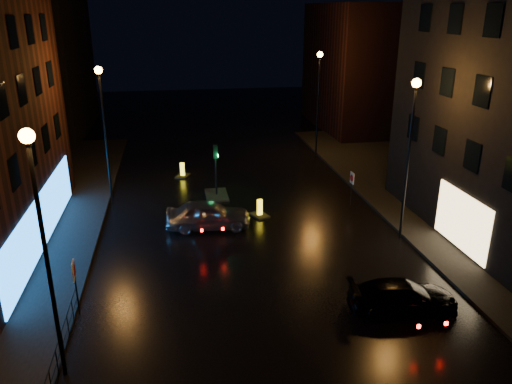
{
  "coord_description": "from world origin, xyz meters",
  "views": [
    {
      "loc": [
        -3.79,
        -16.43,
        11.48
      ],
      "look_at": [
        0.18,
        6.79,
        2.8
      ],
      "focal_mm": 35.0,
      "sensor_mm": 36.0,
      "label": 1
    }
  ],
  "objects_px": {
    "traffic_signal": "(216,189)",
    "bollard_far": "(183,174)",
    "dark_sedan": "(403,296)",
    "bollard_near": "(260,212)",
    "silver_hatchback": "(208,215)",
    "road_sign_right": "(352,181)",
    "road_sign_left": "(74,275)"
  },
  "relations": [
    {
      "from": "bollard_far",
      "to": "road_sign_right",
      "type": "relative_size",
      "value": 0.65
    },
    {
      "from": "traffic_signal",
      "to": "road_sign_left",
      "type": "xyz_separation_m",
      "value": [
        -6.7,
        -12.35,
        1.22
      ]
    },
    {
      "from": "bollard_near",
      "to": "bollard_far",
      "type": "relative_size",
      "value": 0.99
    },
    {
      "from": "silver_hatchback",
      "to": "bollard_near",
      "type": "xyz_separation_m",
      "value": [
        3.1,
        1.15,
        -0.56
      ]
    },
    {
      "from": "bollard_far",
      "to": "road_sign_left",
      "type": "height_order",
      "value": "road_sign_left"
    },
    {
      "from": "road_sign_right",
      "to": "silver_hatchback",
      "type": "bearing_deg",
      "value": 8.65
    },
    {
      "from": "dark_sedan",
      "to": "bollard_far",
      "type": "distance_m",
      "value": 20.47
    },
    {
      "from": "dark_sedan",
      "to": "bollard_far",
      "type": "xyz_separation_m",
      "value": [
        -8.19,
        18.75,
        -0.41
      ]
    },
    {
      "from": "traffic_signal",
      "to": "dark_sedan",
      "type": "distance_m",
      "value": 15.62
    },
    {
      "from": "bollard_near",
      "to": "road_sign_left",
      "type": "xyz_separation_m",
      "value": [
        -8.88,
        -8.55,
        1.49
      ]
    },
    {
      "from": "traffic_signal",
      "to": "dark_sedan",
      "type": "relative_size",
      "value": 0.79
    },
    {
      "from": "road_sign_right",
      "to": "dark_sedan",
      "type": "bearing_deg",
      "value": 77.36
    },
    {
      "from": "dark_sedan",
      "to": "road_sign_right",
      "type": "bearing_deg",
      "value": -3.82
    },
    {
      "from": "traffic_signal",
      "to": "bollard_far",
      "type": "relative_size",
      "value": 2.45
    },
    {
      "from": "road_sign_right",
      "to": "road_sign_left",
      "type": "bearing_deg",
      "value": 29.05
    },
    {
      "from": "traffic_signal",
      "to": "bollard_far",
      "type": "height_order",
      "value": "traffic_signal"
    },
    {
      "from": "bollard_near",
      "to": "road_sign_right",
      "type": "height_order",
      "value": "road_sign_right"
    },
    {
      "from": "bollard_near",
      "to": "silver_hatchback",
      "type": "bearing_deg",
      "value": 179.65
    },
    {
      "from": "dark_sedan",
      "to": "road_sign_right",
      "type": "height_order",
      "value": "road_sign_right"
    },
    {
      "from": "dark_sedan",
      "to": "traffic_signal",
      "type": "bearing_deg",
      "value": 28.79
    },
    {
      "from": "traffic_signal",
      "to": "bollard_near",
      "type": "height_order",
      "value": "traffic_signal"
    },
    {
      "from": "silver_hatchback",
      "to": "dark_sedan",
      "type": "relative_size",
      "value": 1.06
    },
    {
      "from": "traffic_signal",
      "to": "bollard_far",
      "type": "distance_m",
      "value": 4.86
    },
    {
      "from": "dark_sedan",
      "to": "bollard_far",
      "type": "relative_size",
      "value": 3.12
    },
    {
      "from": "traffic_signal",
      "to": "road_sign_right",
      "type": "relative_size",
      "value": 1.6
    },
    {
      "from": "traffic_signal",
      "to": "silver_hatchback",
      "type": "distance_m",
      "value": 5.03
    },
    {
      "from": "traffic_signal",
      "to": "dark_sedan",
      "type": "height_order",
      "value": "traffic_signal"
    },
    {
      "from": "road_sign_left",
      "to": "silver_hatchback",
      "type": "bearing_deg",
      "value": 48.24
    },
    {
      "from": "bollard_far",
      "to": "dark_sedan",
      "type": "bearing_deg",
      "value": -43.5
    },
    {
      "from": "bollard_far",
      "to": "road_sign_left",
      "type": "relative_size",
      "value": 0.61
    },
    {
      "from": "bollard_far",
      "to": "road_sign_right",
      "type": "bearing_deg",
      "value": -13.62
    },
    {
      "from": "traffic_signal",
      "to": "road_sign_right",
      "type": "xyz_separation_m",
      "value": [
        8.02,
        -3.07,
        1.11
      ]
    }
  ]
}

